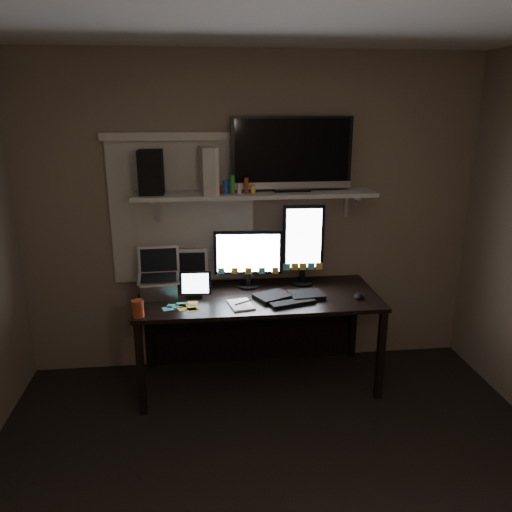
{
  "coord_description": "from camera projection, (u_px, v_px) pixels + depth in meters",
  "views": [
    {
      "loc": [
        -0.42,
        -2.05,
        2.1
      ],
      "look_at": [
        -0.04,
        1.25,
        1.09
      ],
      "focal_mm": 35.0,
      "sensor_mm": 36.0,
      "label": 1
    }
  ],
  "objects": [
    {
      "name": "back_wall",
      "position": [
        253.0,
        217.0,
        3.96
      ],
      "size": [
        3.6,
        0.0,
        3.6
      ],
      "primitive_type": "plane",
      "rotation": [
        1.57,
        0.0,
        0.0
      ],
      "color": "#726152",
      "rests_on": "floor"
    },
    {
      "name": "window_blinds",
      "position": [
        183.0,
        213.0,
        3.87
      ],
      "size": [
        1.1,
        0.02,
        1.1
      ],
      "primitive_type": "cube",
      "color": "beige",
      "rests_on": "back_wall"
    },
    {
      "name": "desk",
      "position": [
        256.0,
        311.0,
        3.92
      ],
      "size": [
        1.8,
        0.75,
        0.73
      ],
      "color": "black",
      "rests_on": "floor"
    },
    {
      "name": "wall_shelf",
      "position": [
        255.0,
        194.0,
        3.73
      ],
      "size": [
        1.8,
        0.35,
        0.03
      ],
      "primitive_type": "cube",
      "color": "#B8B8B3",
      "rests_on": "back_wall"
    },
    {
      "name": "monitor_landscape",
      "position": [
        248.0,
        259.0,
        3.86
      ],
      "size": [
        0.53,
        0.1,
        0.46
      ],
      "primitive_type": "cube",
      "rotation": [
        0.0,
        0.0,
        -0.09
      ],
      "color": "black",
      "rests_on": "desk"
    },
    {
      "name": "monitor_portrait",
      "position": [
        303.0,
        245.0,
        3.9
      ],
      "size": [
        0.33,
        0.07,
        0.65
      ],
      "primitive_type": "cube",
      "rotation": [
        0.0,
        0.0,
        -0.02
      ],
      "color": "black",
      "rests_on": "desk"
    },
    {
      "name": "keyboard",
      "position": [
        289.0,
        296.0,
        3.7
      ],
      "size": [
        0.55,
        0.33,
        0.03
      ],
      "primitive_type": "cube",
      "rotation": [
        0.0,
        0.0,
        0.28
      ],
      "color": "black",
      "rests_on": "desk"
    },
    {
      "name": "mouse",
      "position": [
        358.0,
        296.0,
        3.69
      ],
      "size": [
        0.09,
        0.11,
        0.04
      ],
      "primitive_type": "ellipsoid",
      "rotation": [
        0.0,
        0.0,
        -0.27
      ],
      "color": "black",
      "rests_on": "desk"
    },
    {
      "name": "notepad",
      "position": [
        241.0,
        305.0,
        3.55
      ],
      "size": [
        0.19,
        0.24,
        0.01
      ],
      "primitive_type": "cube",
      "rotation": [
        0.0,
        0.0,
        0.2
      ],
      "color": "white",
      "rests_on": "desk"
    },
    {
      "name": "tablet",
      "position": [
        195.0,
        284.0,
        3.68
      ],
      "size": [
        0.24,
        0.11,
        0.2
      ],
      "primitive_type": "cube",
      "rotation": [
        0.0,
        0.0,
        -0.06
      ],
      "color": "black",
      "rests_on": "desk"
    },
    {
      "name": "file_sorter",
      "position": [
        190.0,
        268.0,
        3.91
      ],
      "size": [
        0.24,
        0.11,
        0.29
      ],
      "primitive_type": "cube",
      "rotation": [
        0.0,
        0.0,
        -0.03
      ],
      "color": "black",
      "rests_on": "desk"
    },
    {
      "name": "laptop",
      "position": [
        158.0,
        274.0,
        3.69
      ],
      "size": [
        0.32,
        0.26,
        0.34
      ],
      "primitive_type": "cube",
      "rotation": [
        0.0,
        0.0,
        0.05
      ],
      "color": "#B0B1B5",
      "rests_on": "desk"
    },
    {
      "name": "cup",
      "position": [
        138.0,
        309.0,
        3.35
      ],
      "size": [
        0.09,
        0.09,
        0.12
      ],
      "primitive_type": "cylinder",
      "rotation": [
        0.0,
        0.0,
        -0.14
      ],
      "color": "#91361A",
      "rests_on": "desk"
    },
    {
      "name": "sticky_notes",
      "position": [
        185.0,
        305.0,
        3.56
      ],
      "size": [
        0.37,
        0.31,
        0.0
      ],
      "primitive_type": null,
      "rotation": [
        0.0,
        0.0,
        0.29
      ],
      "color": "gold",
      "rests_on": "desk"
    },
    {
      "name": "tv",
      "position": [
        292.0,
        154.0,
        3.7
      ],
      "size": [
        0.91,
        0.17,
        0.54
      ],
      "primitive_type": "cube",
      "rotation": [
        0.0,
        0.0,
        0.0
      ],
      "color": "black",
      "rests_on": "wall_shelf"
    },
    {
      "name": "game_console",
      "position": [
        209.0,
        170.0,
        3.63
      ],
      "size": [
        0.14,
        0.29,
        0.34
      ],
      "primitive_type": "cube",
      "rotation": [
        0.0,
        0.0,
        0.19
      ],
      "color": "beige",
      "rests_on": "wall_shelf"
    },
    {
      "name": "speaker",
      "position": [
        151.0,
        172.0,
        3.6
      ],
      "size": [
        0.17,
        0.21,
        0.32
      ],
      "primitive_type": "cube",
      "rotation": [
        0.0,
        0.0,
        0.01
      ],
      "color": "black",
      "rests_on": "wall_shelf"
    },
    {
      "name": "bottles",
      "position": [
        236.0,
        185.0,
        3.62
      ],
      "size": [
        0.21,
        0.05,
        0.13
      ],
      "primitive_type": null,
      "rotation": [
        0.0,
        0.0,
        0.03
      ],
      "color": "#A50F0C",
      "rests_on": "wall_shelf"
    }
  ]
}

